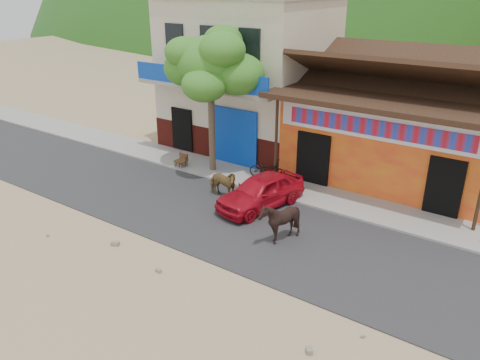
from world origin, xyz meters
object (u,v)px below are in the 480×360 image
(red_car, at_px, (261,191))
(cafe_chair_right, at_px, (181,155))
(cafe_chair_left, at_px, (181,158))
(cow_dark, at_px, (280,221))
(cow_tan, at_px, (222,184))
(tree, at_px, (211,102))
(scooter, at_px, (268,169))

(red_car, height_order, cafe_chair_right, red_car)
(cafe_chair_left, relative_size, cafe_chair_right, 0.80)
(cow_dark, bearing_deg, cow_tan, -141.93)
(cow_tan, relative_size, red_car, 0.38)
(red_car, bearing_deg, tree, 166.58)
(scooter, distance_m, cafe_chair_left, 4.03)
(cow_tan, bearing_deg, scooter, -11.41)
(tree, relative_size, cafe_chair_right, 5.95)
(scooter, xyz_separation_m, cafe_chair_left, (-3.92, -0.96, -0.01))
(red_car, bearing_deg, cow_tan, -160.81)
(red_car, xyz_separation_m, cafe_chair_right, (-5.00, 1.29, -0.03))
(cow_dark, xyz_separation_m, cafe_chair_right, (-6.82, 3.07, -0.13))
(tree, distance_m, cafe_chair_right, 2.90)
(tree, bearing_deg, cafe_chair_left, -160.35)
(tree, distance_m, cow_tan, 3.74)
(cow_tan, distance_m, scooter, 2.48)
(tree, relative_size, scooter, 3.80)
(cow_tan, height_order, cafe_chair_left, cow_tan)
(cafe_chair_right, bearing_deg, cow_tan, -24.14)
(cow_dark, relative_size, red_car, 0.39)
(scooter, bearing_deg, cafe_chair_left, 90.89)
(tree, relative_size, cow_dark, 4.22)
(tree, relative_size, cafe_chair_left, 7.46)
(red_car, relative_size, cafe_chair_right, 3.58)
(cow_dark, relative_size, cafe_chair_left, 1.77)
(red_car, xyz_separation_m, scooter, (-1.08, 2.24, -0.12))
(cafe_chair_right, bearing_deg, cafe_chair_left, -90.76)
(cow_tan, relative_size, cafe_chair_right, 1.37)
(cow_dark, relative_size, scooter, 0.90)
(red_car, relative_size, scooter, 2.28)
(cow_tan, xyz_separation_m, red_car, (1.61, 0.18, 0.03))
(cow_dark, height_order, cafe_chair_right, cow_dark)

